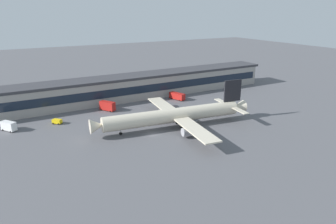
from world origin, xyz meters
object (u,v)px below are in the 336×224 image
catering_truck (108,106)px  fuel_truck (177,96)px  airliner (175,115)px  baggage_tug (57,121)px  stair_truck (8,126)px

catering_truck → fuel_truck: catering_truck is taller
airliner → catering_truck: airliner is taller
airliner → catering_truck: 35.85m
baggage_tug → stair_truck: (-17.03, 1.20, 0.89)m
stair_truck → catering_truck: bearing=7.1°
catering_truck → fuel_truck: 36.20m
airliner → baggage_tug: (-39.02, 25.77, -3.66)m
baggage_tug → stair_truck: size_ratio=0.63×
fuel_truck → airliner: bearing=-122.2°
baggage_tug → catering_truck: size_ratio=0.53×
baggage_tug → catering_truck: catering_truck is taller
stair_truck → catering_truck: 40.33m
airliner → stair_truck: airliner is taller
airliner → fuel_truck: 37.98m
baggage_tug → fuel_truck: fuel_truck is taller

